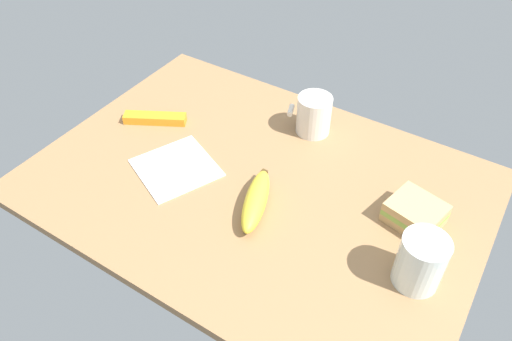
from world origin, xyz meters
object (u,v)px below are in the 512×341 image
coffee_mug_black (314,114)px  glass_of_milk (420,264)px  banana (256,200)px  sandwich_main (415,213)px  snack_bar (155,118)px  paper_napkin (176,168)px

coffee_mug_black → glass_of_milk: 42.76cm
glass_of_milk → banana: bearing=1.0°
sandwich_main → glass_of_milk: glass_of_milk is taller
snack_bar → coffee_mug_black: bearing=178.5°
banana → paper_napkin: size_ratio=1.10×
banana → snack_bar: bearing=-16.8°
coffee_mug_black → paper_napkin: coffee_mug_black is taller
paper_napkin → snack_bar: bearing=-34.8°
coffee_mug_black → paper_napkin: size_ratio=0.65×
glass_of_milk → coffee_mug_black: bearing=-38.6°
sandwich_main → glass_of_milk: bearing=110.2°
sandwich_main → glass_of_milk: size_ratio=1.12×
glass_of_milk → banana: size_ratio=0.60×
coffee_mug_black → glass_of_milk: glass_of_milk is taller
sandwich_main → banana: (26.82, 13.13, -0.10)cm
snack_bar → paper_napkin: (-14.25, 9.90, -0.85)cm
banana → paper_napkin: bearing=-1.5°
sandwich_main → banana: size_ratio=0.67×
glass_of_milk → banana: (31.47, 0.53, -2.38)cm
snack_bar → paper_napkin: 17.37cm
snack_bar → sandwich_main: bearing=153.8°
coffee_mug_black → sandwich_main: coffee_mug_black is taller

